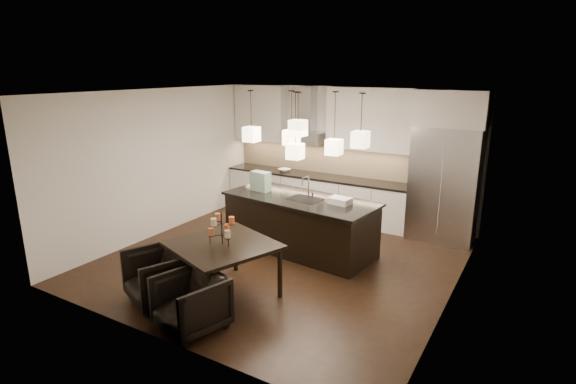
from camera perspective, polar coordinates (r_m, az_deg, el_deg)
The scene contains 37 objects.
floor at distance 7.77m, azimuth -0.76°, elevation -8.62°, with size 5.50×5.50×0.02m, color black.
ceiling at distance 7.11m, azimuth -0.84°, elevation 12.64°, with size 5.50×5.50×0.02m, color white.
wall_back at distance 9.72m, azimuth 7.71°, elevation 4.87°, with size 5.50×0.02×2.80m, color silver.
wall_front at distance 5.25m, azimuth -16.67°, elevation -4.75°, with size 5.50×0.02×2.80m, color silver.
wall_left at distance 9.03m, azimuth -15.98°, elevation 3.60°, with size 0.02×5.50×2.80m, color silver.
wall_right at distance 6.38m, azimuth 20.91°, elevation -1.58°, with size 0.02×5.50×2.80m, color silver.
refrigerator at distance 8.84m, azimuth 19.26°, elevation 0.93°, with size 1.20×0.72×2.15m, color #B7B7BA.
fridge_panel at distance 8.62m, azimuth 20.09°, elevation 9.97°, with size 1.26×0.72×0.65m, color silver.
lower_cabinets at distance 9.91m, azimuth 3.43°, elevation -0.53°, with size 4.21×0.62×0.88m, color silver.
countertop at distance 9.79m, azimuth 3.48°, elevation 2.06°, with size 4.21×0.66×0.04m, color black.
backsplash at distance 9.98m, azimuth 4.30°, elevation 4.27°, with size 4.21×0.02×0.63m, color #CDB790.
upper_cab_left at distance 10.44m, azimuth -3.39°, elevation 9.99°, with size 1.25×0.35×1.25m, color silver.
upper_cab_right at distance 9.24m, azimuth 10.60°, elevation 9.06°, with size 1.86×0.35×1.25m, color silver.
hood_canopy at distance 9.82m, azimuth 2.12°, elevation 6.99°, with size 0.90×0.52×0.24m, color #B7B7BA.
hood_chimney at distance 9.84m, azimuth 2.46°, elevation 10.52°, with size 0.30×0.28×0.96m, color #B7B7BA.
fruit_bowl at distance 10.09m, azimuth -0.46°, elevation 2.79°, with size 0.26×0.26×0.06m, color silver.
island_body at distance 8.01m, azimuth 1.51°, elevation -4.21°, with size 2.64×1.06×0.93m, color black.
island_top at distance 7.86m, azimuth 1.53°, elevation -0.87°, with size 2.73×1.14×0.04m, color black.
faucet at distance 7.83m, azimuth 2.63°, elevation 0.74°, with size 0.11×0.25×0.40m, color silver, non-canonical shape.
tote_bag at distance 8.27m, azimuth -3.51°, elevation 1.38°, with size 0.36×0.19×0.36m, color #17553D.
food_container at distance 7.53m, azimuth 6.61°, elevation -1.10°, with size 0.36×0.25×0.11m, color silver.
dining_table at distance 6.55m, azimuth -8.21°, elevation -9.68°, with size 1.31×1.31×0.78m, color black, non-canonical shape.
candelabra at distance 6.32m, azimuth -8.42°, elevation -4.56°, with size 0.38×0.38×0.46m, color black, non-canonical shape.
candle_a at distance 6.21m, azimuth -7.69°, elevation -5.30°, with size 0.08×0.08×0.10m, color #DBB88A.
candle_b at distance 6.45m, azimuth -7.80°, elevation -4.52°, with size 0.08×0.08×0.10m, color #DD5B2D.
candle_c at distance 6.33m, azimuth -9.72°, elevation -4.99°, with size 0.08×0.08×0.10m, color #A65632.
candle_d at distance 6.23m, azimuth -7.17°, elevation -3.59°, with size 0.08×0.08×0.10m, color #DD5B2D.
candle_e at distance 6.40m, azimuth -8.94°, elevation -3.15°, with size 0.08×0.08×0.10m, color #A65632.
candle_f at distance 6.19m, azimuth -9.43°, elevation -3.80°, with size 0.08×0.08×0.10m, color #DBB88A.
armchair_left at distance 6.59m, azimuth -16.09°, elevation -10.21°, with size 0.79×0.82×0.74m, color black.
armchair_right at distance 5.84m, azimuth -12.27°, elevation -13.57°, with size 0.76×0.78×0.71m, color black.
pendant_a at distance 7.97m, azimuth -4.65°, elevation 7.32°, with size 0.24×0.24×0.26m, color beige.
pendant_b at distance 7.89m, azimuth 0.44°, elevation 6.94°, with size 0.24×0.24×0.26m, color beige.
pendant_c at distance 7.33m, azimuth 1.27°, elevation 8.12°, with size 0.24×0.24×0.26m, color beige.
pendant_d at distance 7.60m, azimuth 5.87°, elevation 5.69°, with size 0.24×0.24×0.26m, color beige.
pendant_e at distance 7.19m, azimuth 9.17°, elevation 6.60°, with size 0.24×0.24×0.26m, color beige.
pendant_f at distance 7.52m, azimuth 0.93°, elevation 5.19°, with size 0.24×0.24×0.26m, color beige.
Camera 1 is at (3.69, -6.07, 3.15)m, focal length 28.00 mm.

